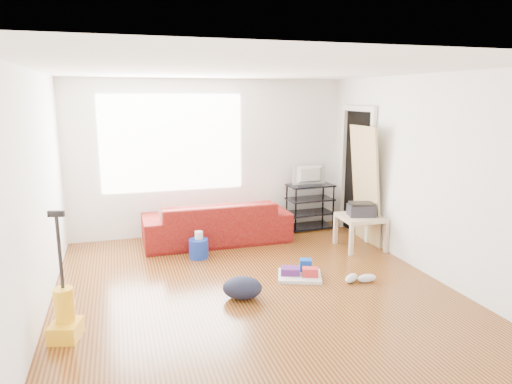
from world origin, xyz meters
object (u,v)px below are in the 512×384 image
object	(u,v)px
tv_stand	(310,206)
cleaning_tray	(300,273)
side_table	(361,221)
backpack	(242,298)
vacuum	(65,315)
bucket	(199,258)
sofa	(217,241)

from	to	relation	value
tv_stand	cleaning_tray	bearing A→B (deg)	-119.19
side_table	backpack	size ratio (longest dim) A/B	1.44
side_table	vacuum	distance (m)	4.23
backpack	vacuum	xyz separation A→B (m)	(-1.81, -0.34, 0.23)
side_table	backpack	distance (m)	2.47
tv_stand	bucket	world-z (taller)	tv_stand
cleaning_tray	backpack	xyz separation A→B (m)	(-0.85, -0.37, -0.06)
tv_stand	bucket	bearing A→B (deg)	-159.02
sofa	tv_stand	xyz separation A→B (m)	(1.68, 0.27, 0.39)
bucket	cleaning_tray	bearing A→B (deg)	-44.29
side_table	tv_stand	bearing A→B (deg)	104.16
bucket	vacuum	world-z (taller)	vacuum
vacuum	side_table	bearing A→B (deg)	35.66
tv_stand	backpack	xyz separation A→B (m)	(-1.84, -2.35, -0.39)
bucket	backpack	size ratio (longest dim) A/B	0.61
side_table	bucket	xyz separation A→B (m)	(-2.38, 0.27, -0.42)
sofa	side_table	size ratio (longest dim) A/B	3.51
side_table	bucket	size ratio (longest dim) A/B	2.35
sofa	cleaning_tray	distance (m)	1.85
sofa	backpack	world-z (taller)	sofa
cleaning_tray	side_table	bearing A→B (deg)	31.79
sofa	bucket	bearing A→B (deg)	58.35
sofa	side_table	xyz separation A→B (m)	(1.98, -0.92, 0.42)
backpack	vacuum	distance (m)	1.86
side_table	vacuum	xyz separation A→B (m)	(-3.95, -1.51, -0.19)
backpack	tv_stand	bearing A→B (deg)	71.40
tv_stand	side_table	distance (m)	1.23
cleaning_tray	backpack	bearing A→B (deg)	-156.66
sofa	cleaning_tray	xyz separation A→B (m)	(0.70, -1.72, 0.06)
tv_stand	vacuum	xyz separation A→B (m)	(-3.65, -2.70, -0.16)
tv_stand	sofa	bearing A→B (deg)	-173.67
tv_stand	side_table	bearing A→B (deg)	-78.62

